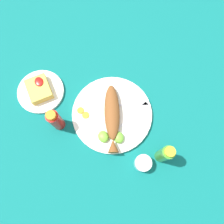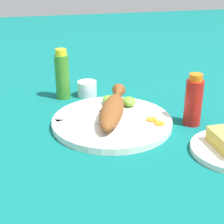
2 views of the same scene
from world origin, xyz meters
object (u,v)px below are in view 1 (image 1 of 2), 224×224
fork_far (133,115)px  salt_cup (143,163)px  main_plate (112,114)px  fork_near (130,104)px  hot_sauce_bottle_red (56,120)px  hot_sauce_bottle_green (165,154)px  side_plate_fries (41,92)px  fried_fish (112,116)px

fork_far → salt_cup: (-0.19, 0.05, 0.00)m
main_plate → salt_cup: salt_cup is taller
fork_near → hot_sauce_bottle_red: hot_sauce_bottle_red is taller
fork_near → main_plate: bearing=-157.1°
fork_far → hot_sauce_bottle_green: size_ratio=1.12×
main_plate → fork_far: (-0.04, -0.08, 0.01)m
hot_sauce_bottle_red → side_plate_fries: size_ratio=0.73×
fork_near → side_plate_fries: (0.21, 0.32, -0.01)m
fried_fish → fork_far: fried_fish is taller
main_plate → fork_far: bearing=-119.6°
hot_sauce_bottle_red → side_plate_fries: (0.17, 0.02, -0.06)m
fried_fish → fork_far: bearing=-87.0°
main_plate → fork_near: fork_near is taller
fried_fish → fork_near: 0.10m
fork_far → side_plate_fries: 0.41m
fork_far → side_plate_fries: size_ratio=0.92×
fried_fish → salt_cup: bearing=-149.5°
hot_sauce_bottle_green → fork_far: bearing=9.2°
fried_fish → side_plate_fries: size_ratio=1.40×
fork_far → salt_cup: bearing=-122.4°
hot_sauce_bottle_green → salt_cup: bearing=87.7°
fried_fish → hot_sauce_bottle_red: size_ratio=1.91×
side_plate_fries → main_plate: bearing=-131.9°
main_plate → salt_cup: (-0.23, -0.03, 0.01)m
fork_far → salt_cup: 0.19m
main_plate → salt_cup: size_ratio=5.18×
fried_fish → hot_sauce_bottle_green: bearing=-131.1°
fried_fish → fork_far: 0.09m
fork_near → salt_cup: size_ratio=2.84×
main_plate → hot_sauce_bottle_green: (-0.23, -0.11, 0.07)m
fork_near → hot_sauce_bottle_red: (0.04, 0.30, 0.05)m
hot_sauce_bottle_red → salt_cup: 0.37m
hot_sauce_bottle_red → salt_cup: (-0.28, -0.24, -0.05)m
fork_far → hot_sauce_bottle_red: (0.09, 0.29, 0.05)m
hot_sauce_bottle_red → fork_far: bearing=-107.4°
hot_sauce_bottle_green → fried_fish: bearing=27.3°
fried_fish → fork_far: size_ratio=1.53×
main_plate → hot_sauce_bottle_red: hot_sauce_bottle_red is taller
main_plate → fork_far: 0.09m
fork_near → fork_far: size_ratio=1.00×
fork_near → fork_far: same height
main_plate → fried_fish: (-0.02, 0.01, 0.03)m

